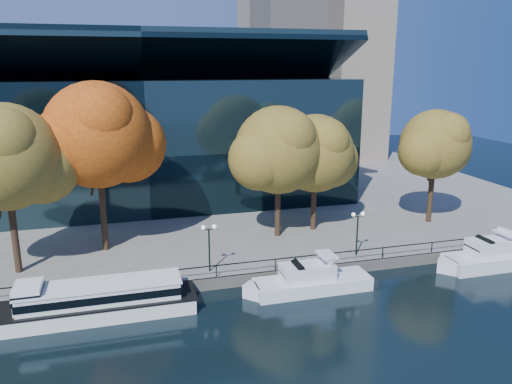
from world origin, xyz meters
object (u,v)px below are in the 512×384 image
object	(u,v)px
tree_3	(280,152)
tree_4	(317,155)
tree_2	(100,137)
cruiser_far	(491,256)
tree_1	(7,159)
lamp_1	(209,237)
cruiser_near	(308,280)
lamp_2	(358,224)
tour_boat	(89,301)
tree_5	(437,146)

from	to	relation	value
tree_3	tree_4	bearing A→B (deg)	12.34
tree_2	cruiser_far	bearing A→B (deg)	-18.67
tree_1	lamp_1	bearing A→B (deg)	-15.02
tree_3	tree_4	world-z (taller)	tree_3
tree_2	lamp_1	distance (m)	13.37
cruiser_near	lamp_1	distance (m)	8.72
lamp_1	lamp_2	distance (m)	13.37
cruiser_far	tree_4	world-z (taller)	tree_4
tour_boat	lamp_1	size ratio (longest dim) A/B	3.92
cruiser_far	lamp_1	xyz separation A→B (m)	(-24.73, 3.66, 2.90)
tour_boat	tree_1	xyz separation A→B (m)	(-5.68, 7.56, 9.19)
tree_2	lamp_1	size ratio (longest dim) A/B	3.81
tour_boat	cruiser_near	distance (m)	16.64
cruiser_near	tree_2	xyz separation A→B (m)	(-15.41, 11.30, 10.52)
tour_boat	lamp_2	distance (m)	23.21
tree_2	tree_3	xyz separation A→B (m)	(16.55, -0.51, -1.98)
tree_1	tree_5	bearing A→B (deg)	3.95
cruiser_far	cruiser_near	bearing A→B (deg)	-179.42
lamp_1	tree_4	bearing A→B (deg)	32.09
tour_boat	tree_1	bearing A→B (deg)	126.93
tree_4	lamp_2	world-z (taller)	tree_4
tree_5	lamp_2	world-z (taller)	tree_5
tree_2	lamp_2	size ratio (longest dim) A/B	3.81
cruiser_near	cruiser_far	world-z (taller)	cruiser_far
tour_boat	tree_5	bearing A→B (deg)	16.46
cruiser_near	tree_3	world-z (taller)	tree_3
tree_5	lamp_2	xyz separation A→B (m)	(-12.29, -6.86, -5.36)
tree_1	tree_4	distance (m)	27.95
tree_4	tree_5	bearing A→B (deg)	-4.38
tree_5	cruiser_far	bearing A→B (deg)	-95.06
lamp_1	tour_boat	bearing A→B (deg)	-159.58
tree_5	tree_1	bearing A→B (deg)	-176.05
tree_2	lamp_2	world-z (taller)	tree_2
cruiser_near	lamp_1	size ratio (longest dim) A/B	2.60
tree_2	lamp_2	bearing A→B (deg)	-19.09
tree_1	tree_4	bearing A→B (deg)	7.86
tree_2	lamp_1	bearing A→B (deg)	-42.33
tree_1	tour_boat	bearing A→B (deg)	-53.07
tree_1	tree_5	distance (m)	40.87
cruiser_far	lamp_2	xyz separation A→B (m)	(-11.36, 3.66, 2.90)
tree_5	lamp_2	distance (m)	15.07
cruiser_near	tree_5	bearing A→B (deg)	30.12
tree_1	lamp_1	distance (m)	16.92
cruiser_far	tree_3	bearing A→B (deg)	147.04
tree_2	tree_5	size ratio (longest dim) A/B	1.26
cruiser_far	tree_1	world-z (taller)	tree_1
tree_3	tree_1	bearing A→B (deg)	-172.95
cruiser_far	tree_5	distance (m)	13.41
tree_1	lamp_1	world-z (taller)	tree_1
cruiser_far	tree_5	world-z (taller)	tree_5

